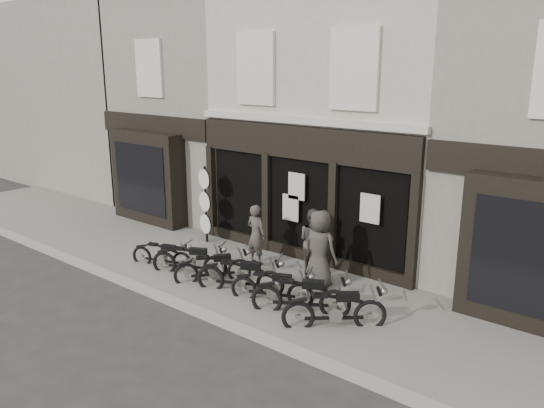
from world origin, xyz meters
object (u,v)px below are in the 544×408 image
Objects in this scene: motorcycle_0 at (163,257)px; motorcycle_6 at (336,313)px; motorcycle_1 at (190,263)px; man_centre at (313,241)px; motorcycle_3 at (241,279)px; man_left at (256,235)px; motorcycle_5 at (302,299)px; advert_sign_post at (205,208)px; motorcycle_2 at (214,270)px; motorcycle_4 at (273,290)px; man_right at (320,248)px.

motorcycle_0 is 5.63m from motorcycle_6.
man_centre is at bearing 13.08° from motorcycle_1.
motorcycle_3 is at bearing -26.51° from motorcycle_1.
motorcycle_0 is 1.07× the size of man_left.
motorcycle_1 is at bearing -12.04° from motorcycle_0.
advert_sign_post is (-5.22, 2.10, 0.80)m from motorcycle_5.
advert_sign_post reaches higher than man_centre.
advert_sign_post reaches higher than motorcycle_2.
motorcycle_0 is 0.72× the size of advert_sign_post.
motorcycle_1 is 1.14× the size of man_left.
motorcycle_2 is 3.80m from motorcycle_6.
man_left is at bearing 35.37° from motorcycle_2.
advert_sign_post is (-4.06, 0.00, 0.23)m from man_centre.
motorcycle_0 is 1.03× the size of man_centre.
advert_sign_post reaches higher than man_left.
motorcycle_0 is 0.99× the size of motorcycle_6.
advert_sign_post reaches higher than motorcycle_5.
motorcycle_6 is 1.08× the size of man_left.
motorcycle_3 is at bearing 159.59° from motorcycle_4.
motorcycle_6 is (4.62, -0.12, 0.03)m from motorcycle_1.
man_left is (-0.92, 1.63, 0.55)m from motorcycle_3.
advert_sign_post is at bearing -4.16° from man_right.
advert_sign_post is (-0.54, 2.20, 0.87)m from motorcycle_0.
motorcycle_4 is 1.04× the size of motorcycle_6.
motorcycle_5 is at bearing -53.13° from motorcycle_2.
man_left is (0.08, 1.58, 0.59)m from motorcycle_2.
motorcycle_6 is (5.63, -0.00, 0.07)m from motorcycle_0.
motorcycle_5 is 1.19× the size of man_left.
motorcycle_2 is 0.93× the size of motorcycle_6.
motorcycle_4 is at bearing 114.40° from man_centre.
motorcycle_3 is at bearing 121.43° from man_left.
advert_sign_post is at bearing 132.12° from motorcycle_4.
man_centre is at bearing 92.35° from motorcycle_6.
man_right is (-1.51, 1.61, 0.67)m from motorcycle_6.
man_left is 0.87× the size of man_right.
motorcycle_5 is at bearing -26.15° from motorcycle_4.
motorcycle_3 is (2.83, 0.12, 0.06)m from motorcycle_0.
motorcycle_4 is 1.65m from man_right.
motorcycle_3 is 4.05m from advert_sign_post.
motorcycle_1 is at bearing 149.62° from motorcycle_5.
advert_sign_post is at bearing 99.98° from motorcycle_1.
motorcycle_4 is (0.96, 0.04, -0.04)m from motorcycle_3.
advert_sign_post is (-3.38, 2.08, 0.81)m from motorcycle_3.
motorcycle_5 is at bearing -17.21° from motorcycle_0.
motorcycle_4 is at bearing 146.29° from motorcycle_5.
motorcycle_0 is at bearing 159.76° from motorcycle_1.
motorcycle_3 is at bearing -18.58° from advert_sign_post.
man_centre reaches higher than motorcycle_3.
man_right reaches higher than motorcycle_1.
man_right is (0.33, 1.45, 0.71)m from motorcycle_4.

